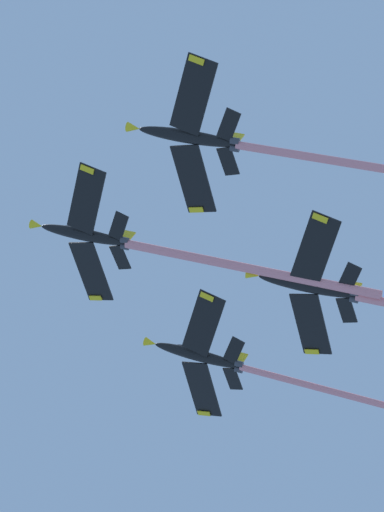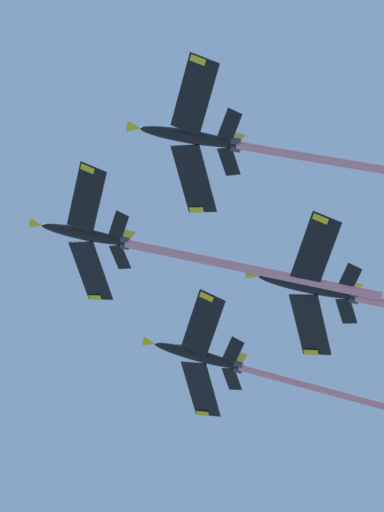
# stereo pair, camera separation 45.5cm
# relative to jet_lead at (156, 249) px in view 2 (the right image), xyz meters

# --- Properties ---
(jet_lead) EXTENTS (22.58, 40.48, 18.01)m
(jet_lead) POSITION_rel_jet_lead_xyz_m (0.00, 0.00, 0.00)
(jet_lead) COLOR black
(jet_left_wing) EXTENTS (23.64, 44.15, 18.70)m
(jet_left_wing) POSITION_rel_jet_lead_xyz_m (19.34, 6.51, -4.61)
(jet_left_wing) COLOR black
(jet_right_wing) EXTENTS (23.47, 45.30, 20.98)m
(jet_right_wing) POSITION_rel_jet_lead_xyz_m (-9.69, 17.92, -4.90)
(jet_right_wing) COLOR black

